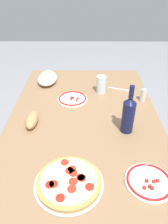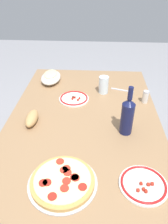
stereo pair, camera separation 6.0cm
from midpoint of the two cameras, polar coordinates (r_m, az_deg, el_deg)
ground_plane at (r=1.87m, az=0.97°, el=-19.37°), size 8.00×8.00×0.00m
dining_table at (r=1.42m, az=1.21°, el=-4.63°), size 1.39×0.93×0.72m
pepperoni_pizza at (r=0.98m, az=-3.81°, el=-17.66°), size 0.30×0.30×0.03m
baked_pasta_dish at (r=1.76m, az=-7.73°, el=9.12°), size 0.24×0.15×0.08m
wine_bottle at (r=1.19m, az=12.72°, el=-0.93°), size 0.07×0.07×0.29m
water_glass at (r=1.59m, az=6.25°, el=7.08°), size 0.07×0.07×0.13m
side_plate_near at (r=1.52m, az=-1.52°, el=3.57°), size 0.21×0.21×0.02m
side_plate_far at (r=1.02m, az=17.02°, el=-17.72°), size 0.21×0.21×0.02m
bread_loaf at (r=1.31m, az=-12.27°, el=-1.63°), size 0.16×0.07×0.06m
spice_shaker at (r=1.53m, az=16.88°, el=3.81°), size 0.04×0.04×0.09m
fork_right at (r=1.66m, az=11.01°, el=5.62°), size 0.07×0.17×0.00m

